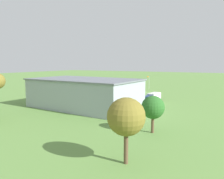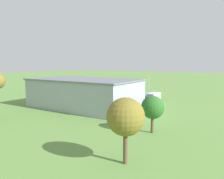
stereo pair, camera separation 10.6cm
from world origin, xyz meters
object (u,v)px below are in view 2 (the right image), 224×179
at_px(person_near_hangar_door, 135,97).
at_px(tree_by_windsock, 126,117).
at_px(biplane, 116,86).
at_px(car_black, 71,95).
at_px(car_green, 59,93).
at_px(windsock, 148,78).
at_px(hangar, 84,93).
at_px(tree_near_perimeter_road, 153,108).
at_px(person_watching_takeoff, 133,99).
at_px(car_orange, 44,92).
at_px(truck_flatbed_blue, 152,98).
at_px(person_by_parked_cars, 97,94).

bearing_deg(person_near_hangar_door, tree_by_windsock, 112.18).
height_order(biplane, car_black, biplane).
xyz_separation_m(car_green, windsock, (-20.59, -34.54, 4.19)).
distance_m(hangar, tree_near_perimeter_road, 25.35).
xyz_separation_m(tree_near_perimeter_road, windsock, (22.78, -59.45, 0.74)).
bearing_deg(person_near_hangar_door, biplane, -40.58).
height_order(person_near_hangar_door, person_watching_takeoff, person_near_hangar_door).
relative_size(biplane, person_near_hangar_door, 4.80).
bearing_deg(car_orange, biplane, -142.55).
bearing_deg(biplane, windsock, -106.23).
bearing_deg(tree_near_perimeter_road, car_black, -32.39).
relative_size(person_near_hangar_door, person_watching_takeoff, 1.01).
distance_m(car_black, tree_by_windsock, 52.18).
distance_m(hangar, windsock, 47.78).
bearing_deg(truck_flatbed_blue, person_by_parked_cars, -9.93).
xyz_separation_m(hangar, windsock, (0.28, -47.77, 1.24)).
relative_size(hangar, tree_near_perimeter_road, 4.64).
bearing_deg(car_black, windsock, -110.94).
xyz_separation_m(truck_flatbed_blue, tree_by_windsock, (-9.96, 37.98, 3.85)).
xyz_separation_m(hangar, car_black, (14.14, -11.56, -2.95)).
bearing_deg(tree_by_windsock, biplane, -60.72).
bearing_deg(car_orange, car_black, 178.02).
relative_size(person_watching_takeoff, tree_by_windsock, 0.23).
height_order(tree_by_windsock, tree_near_perimeter_road, tree_by_windsock).
relative_size(biplane, windsock, 1.50).
bearing_deg(tree_near_perimeter_road, car_orange, -25.41).
distance_m(car_green, truck_flatbed_blue, 34.55).
distance_m(truck_flatbed_blue, person_watching_takeoff, 5.74).
bearing_deg(biplane, person_near_hangar_door, 139.42).
bearing_deg(person_watching_takeoff, person_near_hangar_door, -72.30).
bearing_deg(windsock, person_near_hangar_door, 102.73).
xyz_separation_m(person_watching_takeoff, tree_near_perimeter_road, (-14.47, 24.70, 3.38)).
distance_m(car_orange, truck_flatbed_blue, 41.10).
relative_size(person_near_hangar_door, windsock, 0.31).
bearing_deg(person_by_parked_cars, tree_near_perimeter_road, 135.75).
distance_m(person_watching_takeoff, windsock, 35.96).
bearing_deg(hangar, car_green, -32.36).
bearing_deg(windsock, car_green, 59.20).
xyz_separation_m(hangar, tree_near_perimeter_road, (-22.50, 11.68, 0.50)).
bearing_deg(person_watching_takeoff, tree_by_windsock, 112.75).
bearing_deg(tree_near_perimeter_road, hangar, -27.44).
height_order(biplane, car_orange, biplane).
xyz_separation_m(hangar, person_watching_takeoff, (-8.02, -13.02, -2.88)).
xyz_separation_m(car_black, car_orange, (13.25, -0.46, 0.01)).
bearing_deg(windsock, person_by_parked_cars, 76.58).
relative_size(biplane, tree_by_windsock, 1.10).
distance_m(car_black, car_green, 6.94).
bearing_deg(person_by_parked_cars, car_black, 41.93).
bearing_deg(truck_flatbed_blue, car_orange, 2.52).
relative_size(car_black, tree_near_perimeter_road, 0.79).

